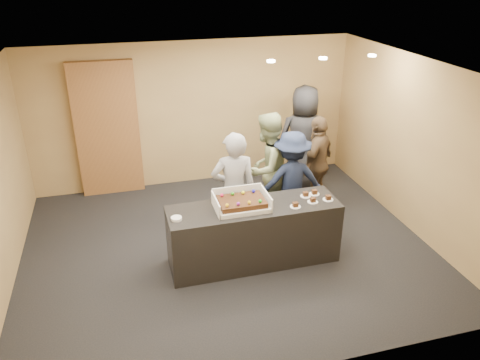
% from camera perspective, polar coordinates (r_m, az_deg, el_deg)
% --- Properties ---
extents(room, '(6.04, 6.00, 2.70)m').
position_cam_1_polar(room, '(6.57, -1.74, 1.73)').
color(room, black).
rests_on(room, ground).
extents(serving_counter, '(2.40, 0.70, 0.90)m').
position_cam_1_polar(serving_counter, '(6.67, 1.68, -6.60)').
color(serving_counter, black).
rests_on(serving_counter, floor).
extents(storage_cabinet, '(1.11, 0.15, 2.44)m').
position_cam_1_polar(storage_cabinet, '(8.71, -15.88, 5.90)').
color(storage_cabinet, brown).
rests_on(storage_cabinet, floor).
extents(cake_box, '(0.73, 0.51, 0.22)m').
position_cam_1_polar(cake_box, '(6.40, 0.12, -2.92)').
color(cake_box, white).
rests_on(cake_box, serving_counter).
extents(sheet_cake, '(0.63, 0.43, 0.12)m').
position_cam_1_polar(sheet_cake, '(6.36, 0.18, -2.64)').
color(sheet_cake, '#331D0B').
rests_on(sheet_cake, cake_box).
extents(plate_stack, '(0.14, 0.14, 0.04)m').
position_cam_1_polar(plate_stack, '(6.17, -7.76, -4.66)').
color(plate_stack, white).
rests_on(plate_stack, serving_counter).
extents(slice_a, '(0.15, 0.15, 0.07)m').
position_cam_1_polar(slice_a, '(6.46, 6.76, -3.09)').
color(slice_a, white).
rests_on(slice_a, serving_counter).
extents(slice_b, '(0.15, 0.15, 0.07)m').
position_cam_1_polar(slice_b, '(6.76, 8.00, -1.81)').
color(slice_b, white).
rests_on(slice_b, serving_counter).
extents(slice_c, '(0.15, 0.15, 0.07)m').
position_cam_1_polar(slice_c, '(6.62, 8.87, -2.50)').
color(slice_c, white).
rests_on(slice_c, serving_counter).
extents(slice_d, '(0.15, 0.15, 0.07)m').
position_cam_1_polar(slice_d, '(6.84, 9.06, -1.55)').
color(slice_d, white).
rests_on(slice_d, serving_counter).
extents(slice_e, '(0.15, 0.15, 0.07)m').
position_cam_1_polar(slice_e, '(6.71, 10.69, -2.21)').
color(slice_e, white).
rests_on(slice_e, serving_counter).
extents(person_server_grey, '(0.70, 0.50, 1.82)m').
position_cam_1_polar(person_server_grey, '(6.83, -0.75, -1.38)').
color(person_server_grey, gray).
rests_on(person_server_grey, floor).
extents(person_sage_man, '(1.14, 1.09, 1.85)m').
position_cam_1_polar(person_sage_man, '(7.55, 3.25, 1.43)').
color(person_sage_man, '#8E9B6C').
rests_on(person_sage_man, floor).
extents(person_navy_man, '(1.08, 0.67, 1.62)m').
position_cam_1_polar(person_navy_man, '(7.43, 6.26, -0.07)').
color(person_navy_man, '#182039').
rests_on(person_navy_man, floor).
extents(person_brown_extra, '(0.99, 0.96, 1.67)m').
position_cam_1_polar(person_brown_extra, '(8.06, 9.40, 2.02)').
color(person_brown_extra, brown).
rests_on(person_brown_extra, floor).
extents(person_dark_suit, '(1.07, 0.81, 1.98)m').
position_cam_1_polar(person_dark_suit, '(8.67, 7.73, 4.95)').
color(person_dark_suit, '#232428').
rests_on(person_dark_suit, floor).
extents(ceiling_spotlights, '(1.72, 0.12, 0.03)m').
position_cam_1_polar(ceiling_spotlights, '(7.15, 10.08, 14.41)').
color(ceiling_spotlights, '#FFEAC6').
rests_on(ceiling_spotlights, ceiling).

